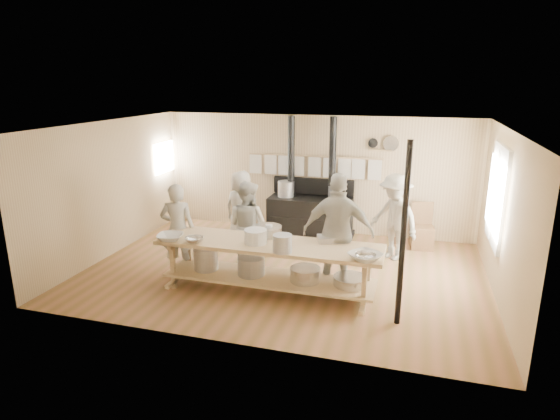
{
  "coord_description": "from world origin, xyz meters",
  "views": [
    {
      "loc": [
        2.12,
        -7.54,
        3.33
      ],
      "look_at": [
        -0.13,
        0.2,
        1.08
      ],
      "focal_mm": 30.0,
      "sensor_mm": 36.0,
      "label": 1
    }
  ],
  "objects": [
    {
      "name": "ground",
      "position": [
        0.0,
        0.0,
        0.0
      ],
      "size": [
        7.0,
        7.0,
        0.0
      ],
      "primitive_type": "plane",
      "color": "brown",
      "rests_on": "ground"
    },
    {
      "name": "prep_table",
      "position": [
        -0.01,
        -0.9,
        0.52
      ],
      "size": [
        3.6,
        0.9,
        0.85
      ],
      "color": "tan",
      "rests_on": "ground"
    },
    {
      "name": "cook_right",
      "position": [
        1.03,
        -0.46,
        0.97
      ],
      "size": [
        1.17,
        0.56,
        1.94
      ],
      "primitive_type": "imported",
      "rotation": [
        0.0,
        0.0,
        3.21
      ],
      "color": "#9E9B8B",
      "rests_on": "ground"
    },
    {
      "name": "room_shell",
      "position": [
        0.0,
        0.0,
        1.62
      ],
      "size": [
        7.0,
        7.0,
        7.0
      ],
      "color": "tan",
      "rests_on": "ground"
    },
    {
      "name": "roasting_pan",
      "position": [
        0.93,
        -0.57,
        0.89
      ],
      "size": [
        0.47,
        0.39,
        0.09
      ],
      "primitive_type": "cube",
      "rotation": [
        0.0,
        0.0,
        0.35
      ],
      "color": "#B2B2B7",
      "rests_on": "prep_table"
    },
    {
      "name": "left_opening",
      "position": [
        -3.45,
        2.0,
        1.6
      ],
      "size": [
        0.0,
        0.9,
        0.9
      ],
      "color": "white",
      "rests_on": "ground"
    },
    {
      "name": "bowl_white_a",
      "position": [
        -1.55,
        -1.23,
        0.9
      ],
      "size": [
        0.5,
        0.5,
        0.1
      ],
      "primitive_type": "imported",
      "rotation": [
        0.0,
        0.0,
        0.24
      ],
      "color": "silver",
      "rests_on": "prep_table"
    },
    {
      "name": "cook_center",
      "position": [
        -1.22,
        1.09,
        0.79
      ],
      "size": [
        0.85,
        0.64,
        1.57
      ],
      "primitive_type": "imported",
      "rotation": [
        0.0,
        0.0,
        2.95
      ],
      "color": "#9E9B8B",
      "rests_on": "ground"
    },
    {
      "name": "back_wall_shelf",
      "position": [
        1.46,
        2.43,
        2.0
      ],
      "size": [
        0.63,
        0.14,
        0.32
      ],
      "color": "tan",
      "rests_on": "ground"
    },
    {
      "name": "chair",
      "position": [
        2.37,
        1.97,
        0.27
      ],
      "size": [
        0.49,
        0.49,
        0.93
      ],
      "rotation": [
        0.0,
        0.0,
        0.14
      ],
      "color": "#513720",
      "rests_on": "ground"
    },
    {
      "name": "bowl_white_b",
      "position": [
        1.55,
        -1.23,
        0.91
      ],
      "size": [
        0.63,
        0.63,
        0.11
      ],
      "primitive_type": "imported",
      "rotation": [
        0.0,
        0.0,
        2.52
      ],
      "color": "silver",
      "rests_on": "prep_table"
    },
    {
      "name": "towel_rail",
      "position": [
        -0.0,
        2.4,
        1.55
      ],
      "size": [
        3.0,
        0.04,
        0.47
      ],
      "color": "tan",
      "rests_on": "ground"
    },
    {
      "name": "bowl_steel_b",
      "position": [
        1.55,
        -1.23,
        0.9
      ],
      "size": [
        0.43,
        0.43,
        0.1
      ],
      "primitive_type": "imported",
      "rotation": [
        0.0,
        0.0,
        3.85
      ],
      "color": "silver",
      "rests_on": "prep_table"
    },
    {
      "name": "bucket_galv",
      "position": [
        0.32,
        -1.23,
        0.98
      ],
      "size": [
        0.32,
        0.32,
        0.27
      ],
      "primitive_type": "cylinder",
      "rotation": [
        0.0,
        0.0,
        -0.13
      ],
      "color": "gray",
      "rests_on": "prep_table"
    },
    {
      "name": "stove",
      "position": [
        -0.01,
        2.12,
        0.52
      ],
      "size": [
        1.9,
        0.75,
        2.6
      ],
      "color": "black",
      "rests_on": "ground"
    },
    {
      "name": "cook_left",
      "position": [
        -0.67,
        -0.03,
        0.81
      ],
      "size": [
        0.93,
        0.82,
        1.62
      ],
      "primitive_type": "imported",
      "rotation": [
        0.0,
        0.0,
        2.85
      ],
      "color": "#9E9B8B",
      "rests_on": "ground"
    },
    {
      "name": "cook_by_window",
      "position": [
        1.83,
        1.19,
        0.83
      ],
      "size": [
        1.22,
        1.15,
        1.66
      ],
      "primitive_type": "imported",
      "rotation": [
        0.0,
        0.0,
        -0.67
      ],
      "color": "#9E9B8B",
      "rests_on": "ground"
    },
    {
      "name": "pitcher",
      "position": [
        -0.1,
        -0.57,
        0.94
      ],
      "size": [
        0.13,
        0.13,
        0.19
      ],
      "primitive_type": "cylinder",
      "rotation": [
        0.0,
        0.0,
        -0.1
      ],
      "color": "silver",
      "rests_on": "prep_table"
    },
    {
      "name": "deep_bowl_enamel",
      "position": [
        -0.19,
        -0.98,
        0.96
      ],
      "size": [
        0.44,
        0.44,
        0.22
      ],
      "primitive_type": "cylinder",
      "rotation": [
        0.0,
        0.0,
        0.28
      ],
      "color": "silver",
      "rests_on": "prep_table"
    },
    {
      "name": "support_post",
      "position": [
        2.05,
        -1.35,
        1.3
      ],
      "size": [
        0.08,
        0.08,
        2.6
      ],
      "primitive_type": "cylinder",
      "color": "black",
      "rests_on": "ground"
    },
    {
      "name": "mixing_bowl_large",
      "position": [
        -0.13,
        -0.57,
        0.93
      ],
      "size": [
        0.56,
        0.56,
        0.16
      ],
      "primitive_type": "cylinder",
      "rotation": [
        0.0,
        0.0,
        -0.15
      ],
      "color": "silver",
      "rests_on": "prep_table"
    },
    {
      "name": "window_right",
      "position": [
        3.47,
        0.6,
        1.5
      ],
      "size": [
        0.09,
        1.5,
        1.65
      ],
      "color": "beige",
      "rests_on": "ground"
    },
    {
      "name": "cook_far_left",
      "position": [
        -1.75,
        -0.61,
        0.82
      ],
      "size": [
        0.68,
        0.54,
        1.64
      ],
      "primitive_type": "imported",
      "rotation": [
        0.0,
        0.0,
        3.43
      ],
      "color": "#9E9B8B",
      "rests_on": "ground"
    },
    {
      "name": "bowl_steel_a",
      "position": [
        -1.13,
        -1.23,
        0.9
      ],
      "size": [
        0.41,
        0.41,
        0.09
      ],
      "primitive_type": "imported",
      "rotation": [
        0.0,
        0.0,
        0.64
      ],
      "color": "silver",
      "rests_on": "prep_table"
    }
  ]
}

